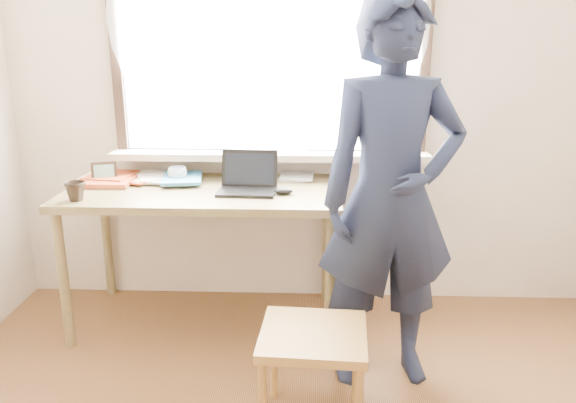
{
  "coord_description": "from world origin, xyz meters",
  "views": [
    {
      "loc": [
        0.04,
        -1.32,
        1.6
      ],
      "look_at": [
        -0.05,
        0.95,
        0.93
      ],
      "focal_mm": 35.0,
      "sensor_mm": 36.0,
      "label": 1
    }
  ],
  "objects_px": {
    "laptop": "(248,182)",
    "person": "(391,198)",
    "mug_white": "(177,175)",
    "work_chair": "(313,346)",
    "mug_dark": "(75,191)",
    "desk": "(204,203)"
  },
  "relations": [
    {
      "from": "mug_dark",
      "to": "mug_white",
      "type": "bearing_deg",
      "value": 43.17
    },
    {
      "from": "mug_white",
      "to": "person",
      "type": "distance_m",
      "value": 1.29
    },
    {
      "from": "desk",
      "to": "person",
      "type": "distance_m",
      "value": 1.09
    },
    {
      "from": "work_chair",
      "to": "mug_dark",
      "type": "bearing_deg",
      "value": 152.04
    },
    {
      "from": "mug_dark",
      "to": "work_chair",
      "type": "xyz_separation_m",
      "value": [
        1.21,
        -0.64,
        -0.47
      ]
    },
    {
      "from": "mug_white",
      "to": "work_chair",
      "type": "height_order",
      "value": "mug_white"
    },
    {
      "from": "laptop",
      "to": "mug_dark",
      "type": "height_order",
      "value": "laptop"
    },
    {
      "from": "desk",
      "to": "mug_white",
      "type": "relative_size",
      "value": 13.75
    },
    {
      "from": "mug_dark",
      "to": "person",
      "type": "relative_size",
      "value": 0.06
    },
    {
      "from": "desk",
      "to": "mug_white",
      "type": "distance_m",
      "value": 0.26
    },
    {
      "from": "laptop",
      "to": "person",
      "type": "bearing_deg",
      "value": -33.32
    },
    {
      "from": "desk",
      "to": "work_chair",
      "type": "xyz_separation_m",
      "value": [
        0.6,
        -0.9,
        -0.34
      ]
    },
    {
      "from": "laptop",
      "to": "work_chair",
      "type": "bearing_deg",
      "value": -67.73
    },
    {
      "from": "desk",
      "to": "laptop",
      "type": "bearing_deg",
      "value": -8.03
    },
    {
      "from": "work_chair",
      "to": "mug_white",
      "type": "bearing_deg",
      "value": 126.78
    },
    {
      "from": "mug_white",
      "to": "mug_dark",
      "type": "xyz_separation_m",
      "value": [
        -0.43,
        -0.4,
        0.01
      ]
    },
    {
      "from": "laptop",
      "to": "work_chair",
      "type": "height_order",
      "value": "laptop"
    },
    {
      "from": "desk",
      "to": "laptop",
      "type": "xyz_separation_m",
      "value": [
        0.25,
        -0.04,
        0.13
      ]
    },
    {
      "from": "laptop",
      "to": "person",
      "type": "distance_m",
      "value": 0.84
    },
    {
      "from": "work_chair",
      "to": "person",
      "type": "bearing_deg",
      "value": 49.51
    },
    {
      "from": "person",
      "to": "laptop",
      "type": "bearing_deg",
      "value": 138.11
    },
    {
      "from": "desk",
      "to": "laptop",
      "type": "distance_m",
      "value": 0.28
    }
  ]
}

